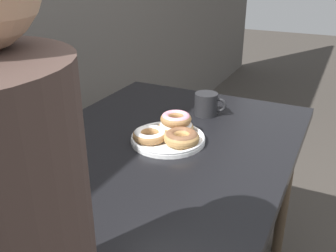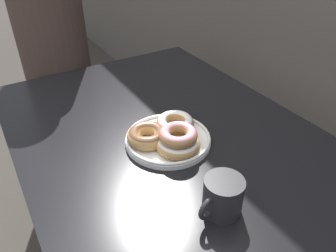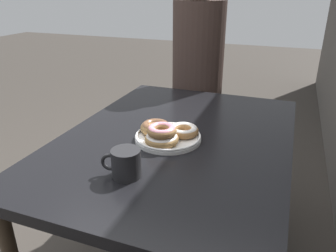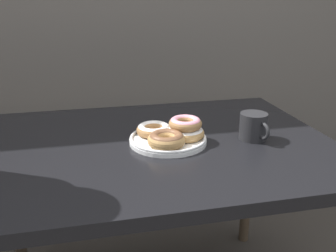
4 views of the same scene
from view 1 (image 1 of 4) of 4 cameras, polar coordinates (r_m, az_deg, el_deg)
name	(u,v)px [view 1 (image 1 of 4)]	position (r m, az deg, el deg)	size (l,w,h in m)	color
dining_table	(157,165)	(1.32, -1.76, -5.95)	(1.23, 0.89, 0.76)	black
donut_plate	(170,133)	(1.31, 0.36, -1.00)	(0.27, 0.26, 0.08)	white
coffee_mug	(207,104)	(1.54, 5.92, 3.37)	(0.09, 0.13, 0.09)	#232326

